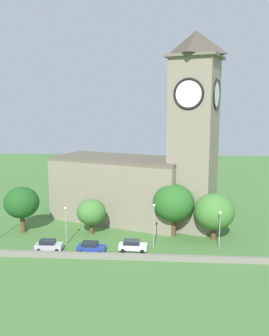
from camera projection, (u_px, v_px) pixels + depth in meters
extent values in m
plane|color=#477538|center=(138.00, 223.00, 72.23)|extent=(200.00, 200.00, 0.00)
cube|color=gray|center=(120.00, 190.00, 74.14)|extent=(28.26, 20.06, 11.81)
cube|color=#5C5547|center=(120.00, 159.00, 73.10)|extent=(27.94, 19.15, 0.70)
cube|color=gray|center=(193.00, 146.00, 66.67)|extent=(9.72, 9.72, 30.57)
cube|color=#675F4F|center=(196.00, 57.00, 64.08)|extent=(11.27, 11.27, 0.50)
pyramid|color=#484338|center=(196.00, 43.00, 63.68)|extent=(10.21, 10.21, 4.18)
cylinder|color=white|center=(189.00, 94.00, 61.66)|extent=(4.61, 1.76, 4.86)
torus|color=black|center=(189.00, 94.00, 61.66)|extent=(5.13, 2.21, 5.30)
cylinder|color=white|center=(217.00, 94.00, 63.59)|extent=(1.76, 4.61, 4.86)
torus|color=black|center=(217.00, 94.00, 63.59)|extent=(2.21, 5.13, 5.30)
cube|color=gray|center=(131.00, 257.00, 54.89)|extent=(53.56, 0.70, 0.86)
cube|color=silver|center=(49.00, 246.00, 58.28)|extent=(4.23, 1.94, 0.80)
cube|color=#1E232B|center=(48.00, 242.00, 58.17)|extent=(2.39, 1.66, 0.63)
cylinder|color=black|center=(59.00, 247.00, 59.18)|extent=(0.65, 0.34, 0.64)
cylinder|color=black|center=(57.00, 251.00, 57.42)|extent=(0.65, 0.34, 0.64)
cylinder|color=black|center=(42.00, 246.00, 59.28)|extent=(0.65, 0.34, 0.64)
cylinder|color=black|center=(39.00, 251.00, 57.52)|extent=(0.65, 0.34, 0.64)
cube|color=#233D9E|center=(91.00, 248.00, 57.63)|extent=(4.44, 2.06, 0.75)
cube|color=#1E232B|center=(90.00, 244.00, 57.55)|extent=(2.51, 1.75, 0.60)
cylinder|color=black|center=(102.00, 248.00, 58.44)|extent=(0.62, 0.36, 0.60)
cylinder|color=black|center=(100.00, 253.00, 56.61)|extent=(0.62, 0.36, 0.60)
cylinder|color=black|center=(84.00, 248.00, 58.78)|extent=(0.62, 0.36, 0.60)
cylinder|color=black|center=(81.00, 252.00, 56.95)|extent=(0.62, 0.36, 0.60)
cube|color=silver|center=(133.00, 247.00, 58.07)|extent=(4.47, 1.91, 0.81)
cube|color=#1E232B|center=(132.00, 242.00, 57.97)|extent=(2.52, 1.65, 0.64)
cylinder|color=black|center=(143.00, 247.00, 58.87)|extent=(0.65, 0.34, 0.65)
cylinder|color=black|center=(142.00, 252.00, 57.11)|extent=(0.65, 0.34, 0.65)
cylinder|color=black|center=(124.00, 247.00, 59.17)|extent=(0.65, 0.34, 0.65)
cylinder|color=black|center=(123.00, 251.00, 57.40)|extent=(0.65, 0.34, 0.65)
cylinder|color=#9EA0A5|center=(66.00, 227.00, 60.39)|extent=(0.14, 0.14, 5.97)
sphere|color=#F4EFCC|center=(65.00, 208.00, 59.85)|extent=(0.44, 0.44, 0.44)
cylinder|color=#9EA0A5|center=(154.00, 227.00, 59.25)|extent=(0.14, 0.14, 6.73)
sphere|color=#F4EFCC|center=(154.00, 205.00, 58.65)|extent=(0.44, 0.44, 0.44)
cylinder|color=#9EA0A5|center=(220.00, 232.00, 58.47)|extent=(0.14, 0.14, 5.77)
sphere|color=#F4EFCC|center=(220.00, 213.00, 57.95)|extent=(0.44, 0.44, 0.44)
cylinder|color=brown|center=(23.00, 224.00, 66.49)|extent=(0.87, 0.87, 3.23)
ellipsoid|color=#1E511E|center=(22.00, 202.00, 65.83)|extent=(6.19, 6.19, 5.57)
cylinder|color=brown|center=(173.00, 227.00, 64.79)|extent=(1.01, 1.01, 3.25)
ellipsoid|color=#286023|center=(173.00, 203.00, 64.07)|extent=(7.20, 7.20, 6.48)
cylinder|color=brown|center=(213.00, 233.00, 63.14)|extent=(0.95, 0.95, 2.34)
ellipsoid|color=#427A33|center=(214.00, 212.00, 62.52)|extent=(6.80, 6.80, 6.12)
cylinder|color=brown|center=(92.00, 228.00, 65.85)|extent=(0.72, 0.72, 2.11)
ellipsoid|color=#427A33|center=(91.00, 212.00, 65.35)|extent=(5.11, 5.11, 4.60)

